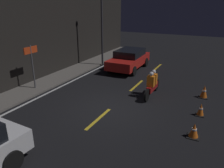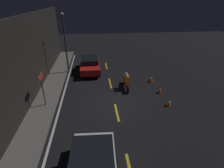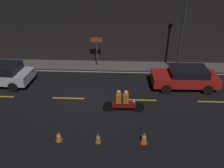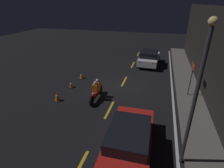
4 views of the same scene
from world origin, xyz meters
name	(u,v)px [view 1 (image 1 of 4)]	position (x,y,z in m)	size (l,w,h in m)	color
ground_plane	(109,109)	(0.00, 0.00, 0.00)	(56.00, 56.00, 0.00)	black
raised_curb	(30,90)	(0.00, 5.03, 0.05)	(28.00, 1.76, 0.10)	#605B56
building_front	(8,36)	(0.00, 6.06, 2.95)	(28.00, 0.30, 5.89)	black
lane_dash_c	(99,119)	(-1.00, 0.00, 0.00)	(2.00, 0.14, 0.01)	gold
lane_dash_d	(137,85)	(3.50, 0.00, 0.00)	(2.00, 0.14, 0.01)	gold
lane_dash_e	(158,67)	(8.00, 0.00, 0.00)	(2.00, 0.14, 0.01)	gold
lane_solid_kerb	(45,94)	(0.00, 3.90, 0.00)	(25.20, 0.14, 0.01)	silver
taxi_red	(129,59)	(6.56, 1.79, 0.77)	(4.31, 2.06, 1.43)	red
motorcycle	(152,84)	(2.40, -1.25, 0.65)	(2.32, 0.37, 1.39)	black
traffic_cone_near	(194,130)	(-0.60, -3.75, 0.27)	(0.44, 0.44, 0.55)	black
traffic_cone_mid	(201,110)	(1.26, -3.79, 0.27)	(0.38, 0.38, 0.56)	black
traffic_cone_far	(204,92)	(3.39, -3.72, 0.33)	(0.45, 0.45, 0.67)	black
shop_sign	(32,59)	(0.32, 4.90, 1.79)	(0.90, 0.08, 2.40)	#4C4C51
street_lamp	(102,23)	(6.50, 4.00, 3.24)	(0.28, 0.28, 5.76)	#333338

